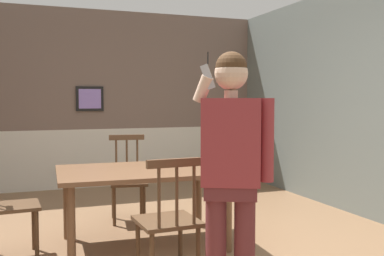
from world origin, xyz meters
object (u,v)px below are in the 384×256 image
(chair_by_doorway, at_px, (10,204))
(chair_at_table_head, at_px, (169,220))
(dining_table, at_px, (144,178))
(person_figure, at_px, (232,162))
(chair_near_window, at_px, (128,180))

(chair_by_doorway, bearing_deg, chair_at_table_head, 46.68)
(dining_table, height_order, chair_by_doorway, chair_by_doorway)
(chair_by_doorway, xyz_separation_m, person_figure, (1.40, -1.47, 0.49))
(chair_near_window, xyz_separation_m, chair_at_table_head, (-0.09, -1.81, 0.01))
(chair_near_window, distance_m, person_figure, 2.39)
(dining_table, bearing_deg, chair_at_table_head, -92.58)
(chair_near_window, relative_size, chair_by_doorway, 0.97)
(chair_at_table_head, xyz_separation_m, person_figure, (0.27, -0.52, 0.49))
(chair_near_window, height_order, chair_at_table_head, chair_near_window)
(chair_by_doorway, relative_size, chair_at_table_head, 1.04)
(chair_near_window, height_order, chair_by_doorway, chair_by_doorway)
(chair_near_window, bearing_deg, person_figure, 103.17)
(chair_at_table_head, bearing_deg, chair_by_doorway, 137.11)
(dining_table, xyz_separation_m, chair_at_table_head, (-0.04, -0.91, -0.17))
(dining_table, height_order, chair_near_window, chair_near_window)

